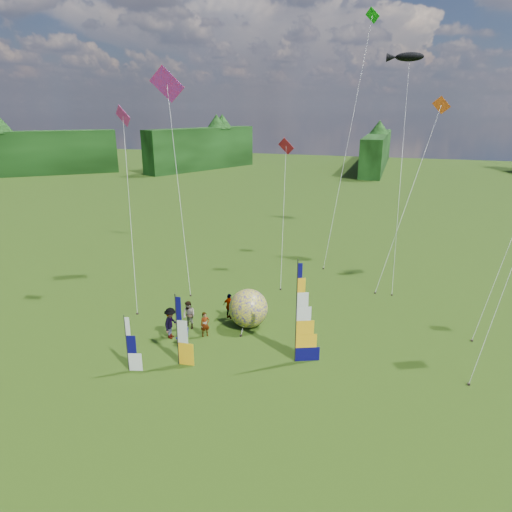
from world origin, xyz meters
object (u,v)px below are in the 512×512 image
(side_banner_left, at_px, (177,331))
(spectator_a, at_px, (205,324))
(spectator_d, at_px, (230,306))
(camp_chair, at_px, (182,336))
(feather_banner_main, at_px, (296,314))
(spectator_c, at_px, (171,323))
(spectator_b, at_px, (189,315))
(kite_whale, at_px, (402,156))
(bol_inflatable, at_px, (248,308))
(side_banner_far, at_px, (127,344))

(side_banner_left, xyz_separation_m, spectator_a, (0.08, 3.25, -1.16))
(spectator_d, distance_m, camp_chair, 4.14)
(feather_banner_main, height_order, side_banner_left, feather_banner_main)
(camp_chair, bearing_deg, spectator_c, 159.14)
(spectator_b, relative_size, kite_whale, 0.10)
(spectator_d, bearing_deg, side_banner_left, 104.74)
(spectator_d, bearing_deg, spectator_a, 99.36)
(spectator_c, bearing_deg, spectator_b, -21.81)
(camp_chair, relative_size, kite_whale, 0.05)
(side_banner_left, height_order, bol_inflatable, side_banner_left)
(side_banner_left, relative_size, camp_chair, 4.01)
(camp_chair, height_order, kite_whale, kite_whale)
(spectator_b, relative_size, spectator_d, 1.05)
(side_banner_left, bearing_deg, feather_banner_main, 15.10)
(bol_inflatable, xyz_separation_m, camp_chair, (-2.88, -3.24, -0.71))
(side_banner_far, bearing_deg, bol_inflatable, 42.41)
(spectator_a, xyz_separation_m, spectator_c, (-1.81, -0.78, 0.18))
(side_banner_left, relative_size, side_banner_far, 1.28)
(feather_banner_main, bearing_deg, spectator_d, 120.84)
(spectator_a, height_order, kite_whale, kite_whale)
(spectator_c, height_order, kite_whale, kite_whale)
(spectator_b, height_order, spectator_d, spectator_b)
(feather_banner_main, relative_size, kite_whale, 0.30)
(side_banner_far, height_order, kite_whale, kite_whale)
(camp_chair, bearing_deg, side_banner_left, -62.85)
(side_banner_left, relative_size, kite_whale, 0.21)
(spectator_a, bearing_deg, bol_inflatable, 3.50)
(feather_banner_main, xyz_separation_m, spectator_a, (-5.65, 1.13, -2.00))
(spectator_a, bearing_deg, spectator_d, 37.19)
(spectator_b, distance_m, camp_chair, 1.96)
(side_banner_left, height_order, spectator_b, side_banner_left)
(side_banner_left, distance_m, spectator_a, 3.45)
(side_banner_left, xyz_separation_m, spectator_b, (-1.26, 3.88, -1.05))
(spectator_a, bearing_deg, spectator_c, 161.71)
(spectator_b, distance_m, spectator_c, 1.49)
(spectator_b, bearing_deg, spectator_c, -93.02)
(spectator_b, bearing_deg, side_banner_far, -84.07)
(feather_banner_main, distance_m, camp_chair, 6.91)
(spectator_d, height_order, kite_whale, kite_whale)
(spectator_a, xyz_separation_m, spectator_d, (0.52, 2.64, 0.08))
(side_banner_far, xyz_separation_m, spectator_d, (2.75, 7.21, -0.67))
(bol_inflatable, relative_size, spectator_c, 1.26)
(side_banner_left, bearing_deg, bol_inflatable, 63.26)
(side_banner_far, bearing_deg, spectator_a, 49.17)
(feather_banner_main, xyz_separation_m, bol_inflatable, (-3.65, 3.13, -1.57))
(spectator_a, relative_size, kite_whale, 0.08)
(side_banner_far, xyz_separation_m, spectator_b, (0.89, 5.21, -0.63))
(spectator_d, bearing_deg, feather_banner_main, 164.25)
(spectator_d, xyz_separation_m, camp_chair, (-1.40, -3.88, -0.36))
(side_banner_far, height_order, spectator_b, side_banner_far)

